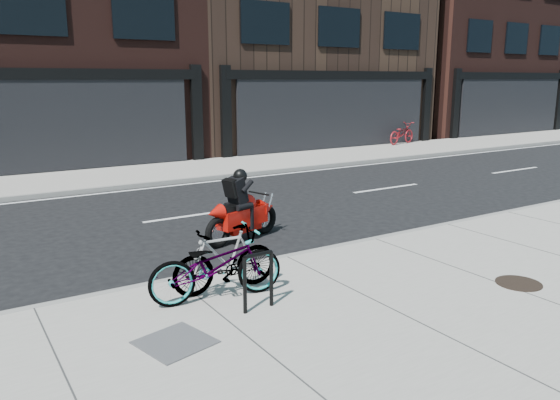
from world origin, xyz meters
TOP-DOWN VIEW (x-y plane):
  - ground at (0.00, 0.00)m, footprint 120.00×120.00m
  - sidewalk_near at (0.00, -5.00)m, footprint 60.00×6.00m
  - sidewalk_far at (0.00, 7.75)m, footprint 60.00×3.50m
  - building_mideast at (10.00, 14.50)m, footprint 12.00×10.00m
  - building_east at (22.00, 14.50)m, footprint 10.00×10.00m
  - bike_rack at (-1.50, -3.61)m, footprint 0.47×0.08m
  - bicycle_front at (-1.81, -3.01)m, footprint 1.95×0.91m
  - bicycle_rear at (-1.57, -2.79)m, footprint 1.59×0.52m
  - motorcycle at (0.11, -0.31)m, footprint 1.87×0.80m
  - bicycle_far at (13.44, 9.00)m, footprint 2.00×1.10m
  - manhole_cover at (2.22, -4.88)m, footprint 0.68×0.68m
  - utility_grate at (-2.78, -3.91)m, footprint 0.91×0.91m

SIDE VIEW (x-z plane):
  - ground at x=0.00m, z-range 0.00..0.00m
  - sidewalk_near at x=0.00m, z-range 0.00..0.13m
  - sidewalk_far at x=0.00m, z-range 0.00..0.13m
  - manhole_cover at x=2.22m, z-range 0.13..0.15m
  - utility_grate at x=-2.78m, z-range 0.13..0.15m
  - motorcycle at x=0.11m, z-range -0.13..1.30m
  - bike_rack at x=-1.50m, z-range 0.20..0.98m
  - bicycle_rear at x=-1.57m, z-range 0.13..1.08m
  - bicycle_front at x=-1.81m, z-range 0.13..1.12m
  - bicycle_far at x=13.44m, z-range 0.13..1.12m
  - building_mideast at x=10.00m, z-range 0.00..12.50m
  - building_east at x=22.00m, z-range 0.00..13.00m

